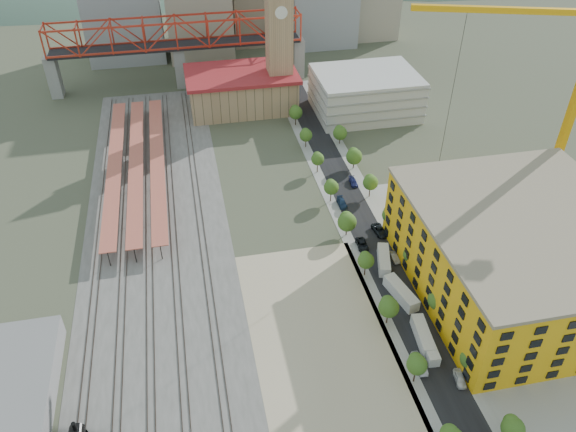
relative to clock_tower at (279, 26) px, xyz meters
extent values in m
plane|color=#474C38|center=(-8.00, -79.99, -28.70)|extent=(400.00, 400.00, 0.00)
cube|color=#605E59|center=(-44.00, -62.49, -28.67)|extent=(36.00, 165.00, 0.06)
cube|color=tan|center=(-12.00, -111.49, -28.67)|extent=(28.00, 67.00, 0.06)
cube|color=black|center=(8.00, -64.99, -28.67)|extent=(12.00, 170.00, 0.06)
cube|color=gray|center=(2.50, -64.99, -28.68)|extent=(3.00, 170.00, 0.04)
cube|color=gray|center=(13.50, -64.99, -28.68)|extent=(3.00, 170.00, 0.04)
cube|color=gray|center=(37.00, -99.99, -28.67)|extent=(50.00, 90.00, 0.06)
cube|color=#382B23|center=(-58.72, -62.49, -28.55)|extent=(0.12, 160.00, 0.18)
cube|color=#382B23|center=(-57.28, -62.49, -28.55)|extent=(0.12, 160.00, 0.18)
cube|color=#382B23|center=(-52.72, -62.49, -28.55)|extent=(0.12, 160.00, 0.18)
cube|color=#382B23|center=(-51.28, -62.49, -28.55)|extent=(0.12, 160.00, 0.18)
cube|color=#382B23|center=(-46.72, -62.49, -28.55)|extent=(0.12, 160.00, 0.18)
cube|color=#382B23|center=(-45.28, -62.49, -28.55)|extent=(0.12, 160.00, 0.18)
cube|color=#382B23|center=(-40.72, -62.49, -28.55)|extent=(0.12, 160.00, 0.18)
cube|color=#382B23|center=(-39.28, -62.49, -28.55)|extent=(0.12, 160.00, 0.18)
cube|color=#382B23|center=(-33.72, -62.49, -28.55)|extent=(0.12, 160.00, 0.18)
cube|color=#382B23|center=(-32.28, -62.49, -28.55)|extent=(0.12, 160.00, 0.18)
cube|color=#B95647|center=(-55.00, -34.99, -24.70)|extent=(4.00, 80.00, 0.25)
cylinder|color=black|center=(-55.00, -34.99, -26.70)|extent=(0.24, 0.24, 4.00)
cube|color=#B95647|center=(-49.00, -34.99, -24.70)|extent=(4.00, 80.00, 0.25)
cylinder|color=black|center=(-49.00, -34.99, -26.70)|extent=(0.24, 0.24, 4.00)
cube|color=#B95647|center=(-43.00, -34.99, -24.70)|extent=(4.00, 80.00, 0.25)
cylinder|color=black|center=(-43.00, -34.99, -26.70)|extent=(0.24, 0.24, 4.00)
cube|color=tan|center=(-13.00, 2.01, -22.70)|extent=(36.00, 22.00, 12.00)
cube|color=maroon|center=(-13.00, 2.01, -16.20)|extent=(38.00, 24.00, 1.20)
cube|color=tan|center=(0.00, 0.01, -8.70)|extent=(8.00, 8.00, 40.00)
cylinder|color=white|center=(0.00, -4.09, 5.30)|extent=(4.00, 0.30, 4.00)
cube|color=silver|center=(28.00, -9.99, -21.70)|extent=(34.00, 26.00, 14.00)
cube|color=gray|center=(-78.00, 25.01, -21.20)|extent=(4.00, 6.00, 15.00)
cube|color=gray|center=(12.00, 25.01, -21.20)|extent=(4.00, 6.00, 15.00)
cube|color=gray|center=(-33.00, 25.01, -21.20)|extent=(4.00, 6.00, 15.00)
cube|color=black|center=(-33.00, 25.01, -13.20)|extent=(90.00, 9.00, 1.00)
cube|color=yellow|center=(34.00, -99.99, -19.70)|extent=(44.00, 50.00, 18.00)
cube|color=gray|center=(34.00, -99.99, -10.30)|extent=(44.60, 50.60, 0.80)
cube|color=#9EA0A3|center=(-53.00, 60.01, -9.70)|extent=(30.00, 25.00, 38.00)
cube|color=gray|center=(4.00, 70.01, -13.70)|extent=(24.00, 24.00, 30.00)
cube|color=brown|center=(-10.00, 80.01, -15.70)|extent=(20.00, 20.00, 26.00)
ellipsoid|color=#4C6B59|center=(-88.00, 180.01, -96.70)|extent=(396.00, 216.00, 180.00)
ellipsoid|color=#4C6B59|center=(32.00, 180.01, -120.70)|extent=(484.00, 264.00, 220.00)
ellipsoid|color=#4C6B59|center=(152.00, 180.01, -98.70)|extent=(418.00, 228.00, 190.00)
cylinder|color=black|center=(-58.00, -120.20, -24.12)|extent=(0.76, 0.76, 1.74)
cone|color=black|center=(-58.00, -118.24, -27.72)|extent=(2.84, 1.74, 2.84)
cube|color=#FEAF10|center=(57.67, -73.14, -4.28)|extent=(1.74, 1.74, 48.84)
cube|color=#FEAF10|center=(37.98, -67.00, 22.31)|extent=(39.76, 13.52, 1.30)
cube|color=silver|center=(8.00, -113.49, -27.52)|extent=(2.98, 8.77, 2.36)
cube|color=silver|center=(8.00, -110.78, -27.39)|extent=(3.57, 9.79, 2.62)
cube|color=silver|center=(8.00, -98.55, -27.29)|extent=(4.97, 10.63, 2.82)
cube|color=silver|center=(8.00, -87.32, -27.38)|extent=(5.06, 9.96, 2.64)
imported|color=silver|center=(5.00, -116.22, -27.93)|extent=(1.97, 4.58, 1.54)
imported|color=#AAAAB0|center=(5.00, -117.34, -27.91)|extent=(2.12, 4.90, 1.57)
imported|color=black|center=(5.00, -80.32, -27.96)|extent=(2.60, 5.36, 1.47)
imported|color=navy|center=(5.00, -62.41, -27.96)|extent=(2.10, 5.12, 1.48)
imported|color=silver|center=(11.00, -121.65, -27.95)|extent=(2.47, 4.64, 1.50)
imported|color=gray|center=(11.00, -86.33, -27.98)|extent=(1.79, 4.41, 1.43)
imported|color=black|center=(11.00, -75.92, -27.90)|extent=(3.34, 6.01, 1.59)
imported|color=navy|center=(11.00, -53.20, -28.01)|extent=(2.12, 4.80, 1.37)
camera|label=1|loc=(-33.92, -179.71, 59.78)|focal=35.00mm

